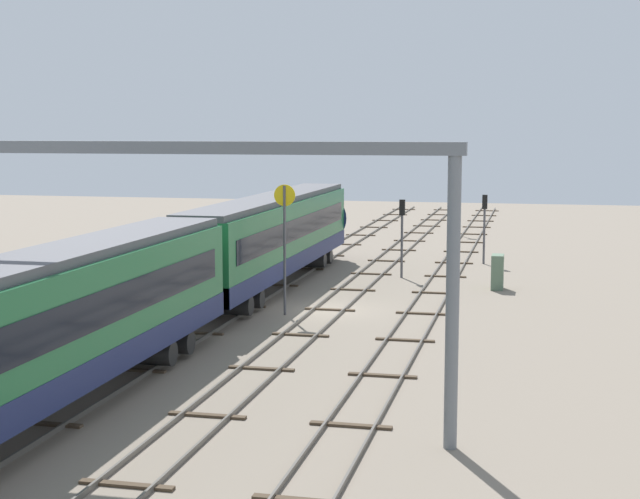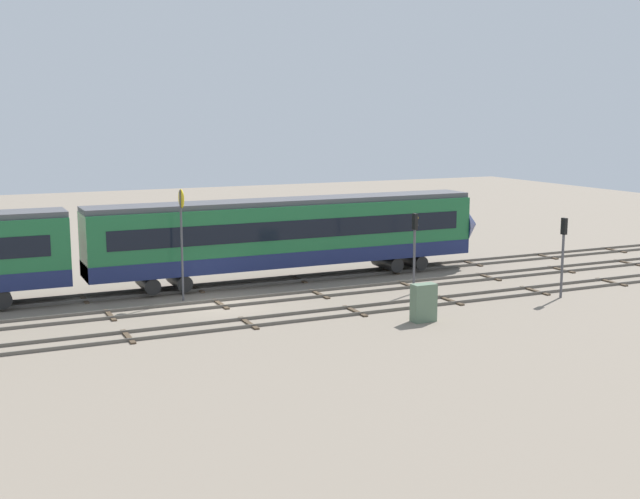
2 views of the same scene
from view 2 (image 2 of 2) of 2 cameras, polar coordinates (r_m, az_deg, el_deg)
name	(u,v)px [view 2 (image 2 of 2)]	position (r m, az deg, el deg)	size (l,w,h in m)	color
ground_plane	(220,305)	(42.98, -7.04, -3.89)	(136.53, 136.53, 0.00)	gray
track_near_foreground	(249,322)	(38.95, -5.07, -5.15)	(120.53, 2.40, 0.16)	#59544C
track_second_near	(220,303)	(42.96, -7.04, -3.80)	(120.53, 2.40, 0.16)	#59544C
track_with_train	(197,288)	(47.03, -8.67, -2.68)	(120.53, 2.40, 0.16)	#59544C
speed_sign_near_foreground	(182,229)	(43.54, -9.74, 1.46)	(0.14, 0.99, 6.01)	#4C4C51
signal_light_trackside_approach	(563,246)	(45.70, 16.80, 0.27)	(0.31, 0.32, 4.40)	#4C4C51
signal_light_trackside_departure	(415,241)	(45.10, 6.70, 0.58)	(0.31, 0.32, 4.51)	#4C4C51
relay_cabinet	(424,303)	(39.38, 7.32, -3.74)	(1.20, 0.63, 1.86)	#597259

